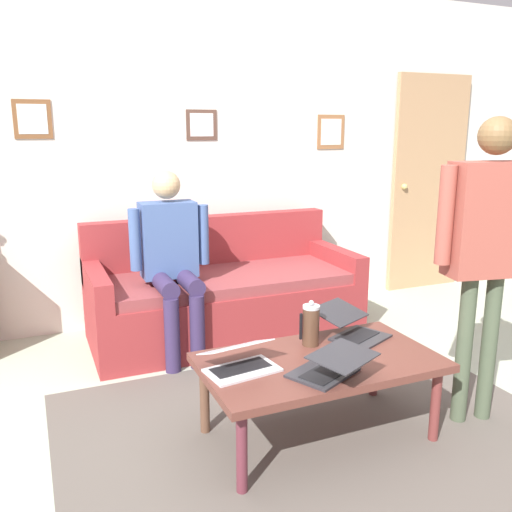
{
  "coord_description": "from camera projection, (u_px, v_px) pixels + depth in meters",
  "views": [
    {
      "loc": [
        1.23,
        2.12,
        1.56
      ],
      "look_at": [
        -0.02,
        -0.84,
        0.8
      ],
      "focal_mm": 38.2,
      "sensor_mm": 36.0,
      "label": 1
    }
  ],
  "objects": [
    {
      "name": "coffee_table",
      "position": [
        319.0,
        367.0,
        2.74
      ],
      "size": [
        1.19,
        0.67,
        0.43
      ],
      "color": "brown",
      "rests_on": "ground_plane"
    },
    {
      "name": "french_press",
      "position": [
        311.0,
        325.0,
        2.88
      ],
      "size": [
        0.11,
        0.09,
        0.25
      ],
      "color": "#4C3323",
      "rests_on": "coffee_table"
    },
    {
      "name": "area_rug",
      "position": [
        327.0,
        445.0,
        2.74
      ],
      "size": [
        2.58,
        2.23,
        0.01
      ],
      "primitive_type": "cube",
      "color": "#59524B",
      "rests_on": "ground_plane"
    },
    {
      "name": "interior_door",
      "position": [
        428.0,
        184.0,
        5.29
      ],
      "size": [
        0.82,
        0.09,
        2.05
      ],
      "color": "tan",
      "rests_on": "ground_plane"
    },
    {
      "name": "back_wall",
      "position": [
        188.0,
        154.0,
        4.39
      ],
      "size": [
        7.04,
        0.11,
        2.7
      ],
      "color": "silver",
      "rests_on": "ground_plane"
    },
    {
      "name": "couch",
      "position": [
        223.0,
        296.0,
        4.16
      ],
      "size": [
        1.99,
        0.86,
        0.88
      ],
      "color": "maroon",
      "rests_on": "ground_plane"
    },
    {
      "name": "laptop_left",
      "position": [
        353.0,
        328.0,
        3.01
      ],
      "size": [
        0.42,
        0.46,
        0.15
      ],
      "color": "#28282D",
      "rests_on": "coffee_table"
    },
    {
      "name": "laptop_right",
      "position": [
        240.0,
        362.0,
        2.6
      ],
      "size": [
        0.37,
        0.3,
        0.14
      ],
      "color": "silver",
      "rests_on": "coffee_table"
    },
    {
      "name": "person_standing",
      "position": [
        488.0,
        234.0,
        2.76
      ],
      "size": [
        0.57,
        0.26,
        1.62
      ],
      "color": "#44503B",
      "rests_on": "ground_plane"
    },
    {
      "name": "ground_plane",
      "position": [
        318.0,
        447.0,
        2.73
      ],
      "size": [
        7.68,
        7.68,
        0.0
      ],
      "primitive_type": "plane",
      "color": "#A6B19A"
    },
    {
      "name": "laptop_center",
      "position": [
        330.0,
        367.0,
        2.53
      ],
      "size": [
        0.42,
        0.43,
        0.13
      ],
      "color": "#28282D",
      "rests_on": "coffee_table"
    },
    {
      "name": "person_seated",
      "position": [
        172.0,
        254.0,
        3.69
      ],
      "size": [
        0.55,
        0.51,
        1.28
      ],
      "color": "#33274B",
      "rests_on": "ground_plane"
    }
  ]
}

